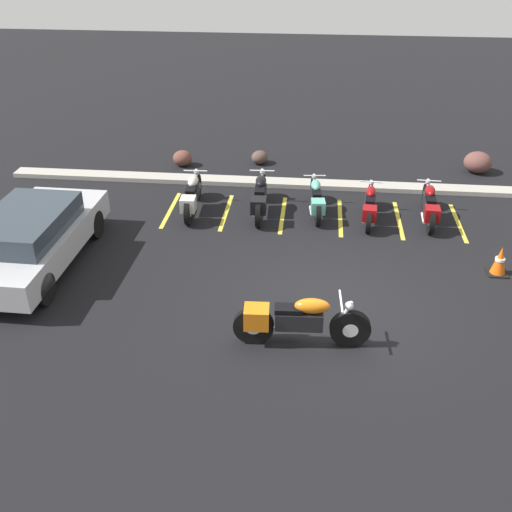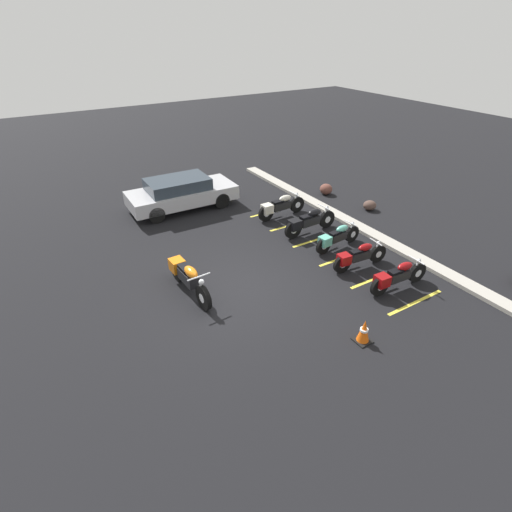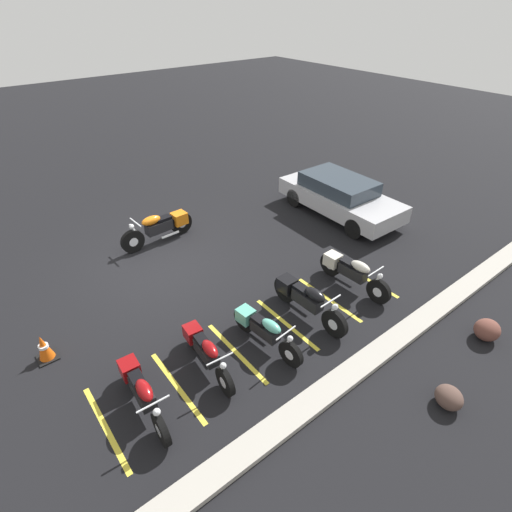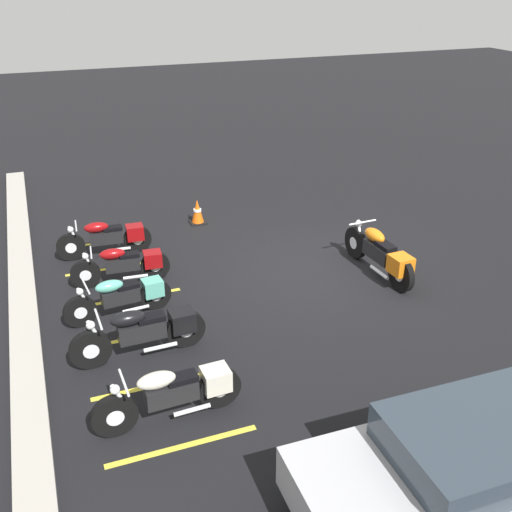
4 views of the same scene
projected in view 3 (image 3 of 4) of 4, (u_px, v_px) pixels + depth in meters
The scene contains 18 objects.
ground at pixel (160, 265), 11.22m from camera, with size 60.00×60.00×0.00m, color black.
motorcycle_orange_featured at pixel (161, 226), 12.04m from camera, with size 2.37×0.66×0.93m.
parked_bike_0 at pixel (351, 271), 10.20m from camera, with size 0.61×2.17×0.85m.
parked_bike_1 at pixel (305, 299), 9.27m from camera, with size 0.63×2.25×0.88m.
parked_bike_2 at pixel (263, 329), 8.51m from camera, with size 0.58×1.99×0.78m.
parked_bike_3 at pixel (205, 350), 8.01m from camera, with size 0.56×1.99×0.78m.
parked_bike_4 at pixel (141, 390), 7.19m from camera, with size 0.58×2.07×0.81m.
car_silver at pixel (340, 195), 13.42m from camera, with size 1.88×4.33×1.29m.
concrete_curb at pixel (306, 406), 7.35m from camera, with size 18.00×0.50×0.12m, color #A8A399.
landscape_rock_0 at pixel (487, 330), 8.75m from camera, with size 0.53×0.57×0.47m, color brown.
landscape_rock_1 at pixel (449, 397), 7.35m from camera, with size 0.53×0.48×0.39m, color #503B33.
traffic_cone at pixel (44, 348), 8.23m from camera, with size 0.40×0.40×0.62m.
stall_line_0 at pixel (365, 278), 10.71m from camera, with size 0.10×2.10×0.00m, color gold.
stall_line_1 at pixel (329, 299), 9.98m from camera, with size 0.10×2.10×0.00m, color gold.
stall_line_2 at pixel (286, 324), 9.24m from camera, with size 0.10×2.10×0.00m, color gold.
stall_line_3 at pixel (236, 353), 8.51m from camera, with size 0.10×2.10×0.00m, color gold.
stall_line_4 at pixel (177, 387), 7.78m from camera, with size 0.10×2.10×0.00m, color gold.
stall_line_5 at pixel (106, 428), 7.05m from camera, with size 0.10×2.10×0.00m, color gold.
Camera 3 is at (3.55, 8.89, 6.45)m, focal length 28.00 mm.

